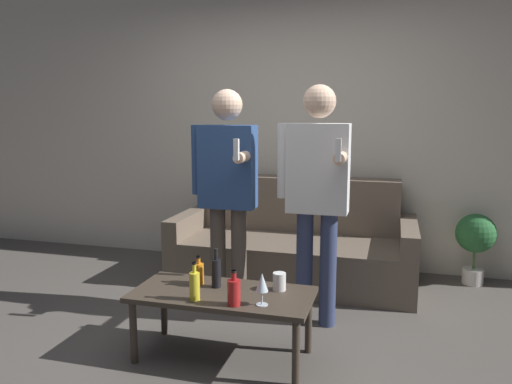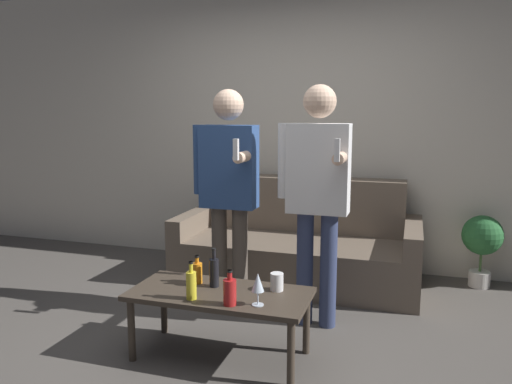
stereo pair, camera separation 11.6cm
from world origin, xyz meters
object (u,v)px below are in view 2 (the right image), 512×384
(couch, at_px, (299,245))
(coffee_table, at_px, (220,299))
(person_standing_left, at_px, (228,183))
(person_standing_right, at_px, (317,187))
(bottle_orange, at_px, (197,272))

(couch, relative_size, coffee_table, 1.92)
(couch, distance_m, coffee_table, 1.57)
(person_standing_left, distance_m, person_standing_right, 0.66)
(bottle_orange, bearing_deg, coffee_table, -27.39)
(coffee_table, bearing_deg, couch, 85.04)
(couch, distance_m, bottle_orange, 1.51)
(person_standing_left, bearing_deg, coffee_table, -73.75)
(person_standing_left, height_order, person_standing_right, person_standing_right)
(coffee_table, relative_size, person_standing_left, 0.66)
(person_standing_left, bearing_deg, bottle_orange, -89.18)
(bottle_orange, relative_size, person_standing_right, 0.11)
(bottle_orange, xyz_separation_m, person_standing_right, (0.65, 0.54, 0.50))
(person_standing_left, bearing_deg, person_standing_right, -4.04)
(couch, height_order, coffee_table, couch)
(couch, height_order, person_standing_right, person_standing_right)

